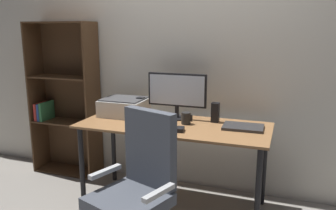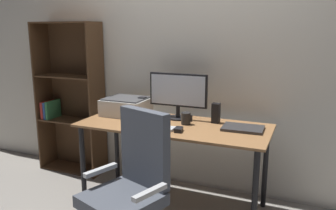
# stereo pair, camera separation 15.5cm
# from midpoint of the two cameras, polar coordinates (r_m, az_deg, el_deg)

# --- Properties ---
(ground_plane) EXTENTS (12.00, 12.00, 0.00)m
(ground_plane) POSITION_cam_midpoint_polar(r_m,az_deg,el_deg) (3.14, -0.58, -16.37)
(ground_plane) COLOR gray
(back_wall) EXTENTS (6.40, 0.10, 2.60)m
(back_wall) POSITION_cam_midpoint_polar(r_m,az_deg,el_deg) (3.24, 2.54, 8.64)
(back_wall) COLOR silver
(back_wall) RESTS_ON ground
(desk) EXTENTS (1.60, 0.68, 0.74)m
(desk) POSITION_cam_midpoint_polar(r_m,az_deg,el_deg) (2.88, -0.61, -4.90)
(desk) COLOR olive
(desk) RESTS_ON ground
(monitor) EXTENTS (0.53, 0.20, 0.41)m
(monitor) POSITION_cam_midpoint_polar(r_m,az_deg,el_deg) (3.00, 0.03, 2.07)
(monitor) COLOR black
(monitor) RESTS_ON desk
(keyboard) EXTENTS (0.29, 0.12, 0.02)m
(keyboard) POSITION_cam_midpoint_polar(r_m,az_deg,el_deg) (2.74, -3.30, -3.82)
(keyboard) COLOR #B7BABC
(keyboard) RESTS_ON desk
(mouse) EXTENTS (0.07, 0.10, 0.03)m
(mouse) POSITION_cam_midpoint_polar(r_m,az_deg,el_deg) (2.66, 0.41, -4.14)
(mouse) COLOR black
(mouse) RESTS_ON desk
(coffee_mug) EXTENTS (0.10, 0.08, 0.10)m
(coffee_mug) POSITION_cam_midpoint_polar(r_m,az_deg,el_deg) (2.86, 1.51, -2.24)
(coffee_mug) COLOR black
(coffee_mug) RESTS_ON desk
(laptop) EXTENTS (0.33, 0.24, 0.02)m
(laptop) POSITION_cam_midpoint_polar(r_m,az_deg,el_deg) (2.79, 10.97, -3.67)
(laptop) COLOR #2D2D30
(laptop) RESTS_ON desk
(speaker_left) EXTENTS (0.06, 0.07, 0.17)m
(speaker_left) POSITION_cam_midpoint_polar(r_m,az_deg,el_deg) (3.16, -6.02, -0.23)
(speaker_left) COLOR black
(speaker_left) RESTS_ON desk
(speaker_right) EXTENTS (0.06, 0.07, 0.17)m
(speaker_right) POSITION_cam_midpoint_polar(r_m,az_deg,el_deg) (2.93, 6.45, -1.25)
(speaker_right) COLOR black
(speaker_right) RESTS_ON desk
(printer) EXTENTS (0.40, 0.34, 0.16)m
(printer) POSITION_cam_midpoint_polar(r_m,az_deg,el_deg) (3.18, -8.77, -0.31)
(printer) COLOR silver
(printer) RESTS_ON desk
(office_chair) EXTENTS (0.58, 0.58, 1.01)m
(office_chair) POSITION_cam_midpoint_polar(r_m,az_deg,el_deg) (2.31, -7.28, -14.92)
(office_chair) COLOR #B7BABC
(office_chair) RESTS_ON ground
(bookshelf) EXTENTS (0.72, 0.28, 1.60)m
(bookshelf) POSITION_cam_midpoint_polar(r_m,az_deg,el_deg) (3.79, -18.06, 0.78)
(bookshelf) COLOR #4C331E
(bookshelf) RESTS_ON ground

